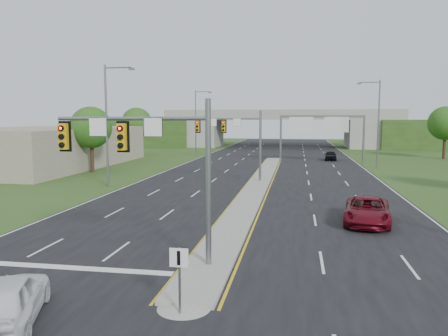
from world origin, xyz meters
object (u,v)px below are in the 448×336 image
Objects in this scene: keep_right_sign at (179,269)px; car_far_c at (331,155)px; overpass at (281,131)px; car_white at (7,300)px; car_far_a at (367,210)px; sign_gantry at (321,126)px; signal_mast_near at (154,154)px; signal_mast_far at (237,134)px.

car_far_c is (8.50, 54.19, -0.78)m from keep_right_sign.
overpass is at bearing 109.54° from car_far_c.
car_white reaches higher than car_far_a.
sign_gantry reaches higher than car_white.
signal_mast_near is at bearing -91.62° from overpass.
sign_gantry is 0.14× the size of overpass.
signal_mast_far is at bearing -116.10° from car_white.
keep_right_sign is at bearing 175.47° from car_white.
sign_gantry is 2.76× the size of car_far_c.
keep_right_sign is at bearing -85.61° from signal_mast_far.
keep_right_sign is 84.55m from overpass.
signal_mast_near is 0.60× the size of sign_gantry.
overpass is 86.19m from car_white.
overpass is at bearing 104.77° from car_far_a.
overpass is at bearing 100.79° from sign_gantry.
car_far_a reaches higher than car_far_c.
keep_right_sign is at bearing -97.70° from sign_gantry.
overpass is at bearing 87.65° from signal_mast_far.
car_far_a is at bearing 42.81° from signal_mast_near.
car_white is 57.26m from car_far_c.
car_white is at bearing -93.29° from overpass.
keep_right_sign is (2.26, -29.45, -3.21)m from signal_mast_far.
car_far_c is (1.82, 4.74, -4.50)m from sign_gantry.
car_white is 19.75m from car_far_a.
overpass is 19.05× the size of car_far_c.
car_white is 1.10× the size of car_far_c.
keep_right_sign is 0.03× the size of overpass.
sign_gantry is 52.42m from car_white.
signal_mast_near is 1.00× the size of signal_mast_far.
signal_mast_far reaches higher than sign_gantry.
overpass is 14.45× the size of car_far_a.
car_white reaches higher than car_far_c.
keep_right_sign is 0.48× the size of car_white.
car_far_a is (9.98, 9.24, -3.94)m from signal_mast_near.
signal_mast_far reaches higher than car_far_a.
keep_right_sign is 54.86m from car_far_c.
keep_right_sign reaches higher than car_far_c.
signal_mast_far is 19.06m from car_far_a.
car_far_c is at bearing -124.73° from car_white.
overpass reaches higher than car_far_a.
keep_right_sign is 15.74m from car_far_a.
keep_right_sign is (2.26, -4.45, -3.21)m from signal_mast_near.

